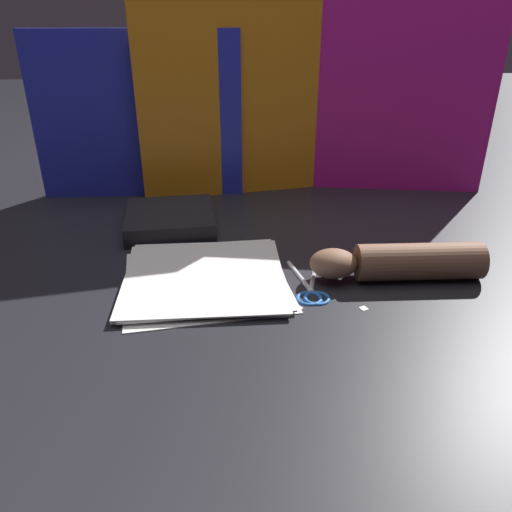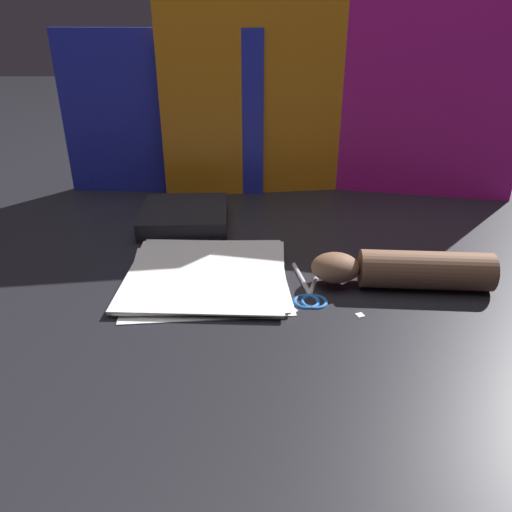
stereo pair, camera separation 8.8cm
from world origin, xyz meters
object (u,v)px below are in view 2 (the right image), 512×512
object	(u,v)px
paper_stack	(207,274)
book_closed	(185,216)
scissors	(310,291)
hand_forearm	(405,270)

from	to	relation	value
paper_stack	book_closed	bearing A→B (deg)	106.56
paper_stack	book_closed	size ratio (longest dim) A/B	1.49
scissors	hand_forearm	size ratio (longest dim) A/B	0.52
paper_stack	scissors	distance (m)	0.20
book_closed	scissors	bearing A→B (deg)	-49.55
paper_stack	hand_forearm	distance (m)	0.36
scissors	hand_forearm	distance (m)	0.18
book_closed	hand_forearm	bearing A→B (deg)	-33.12
book_closed	scissors	xyz separation A→B (m)	(0.26, -0.31, -0.02)
hand_forearm	scissors	bearing A→B (deg)	-171.29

